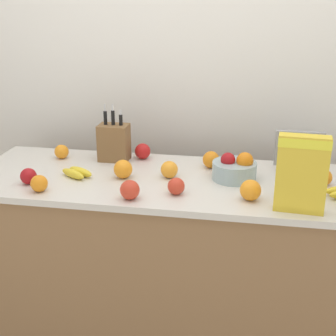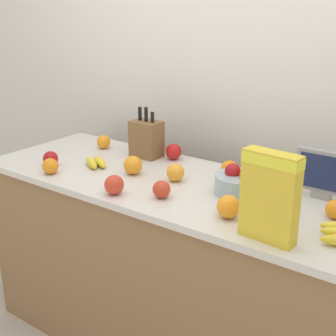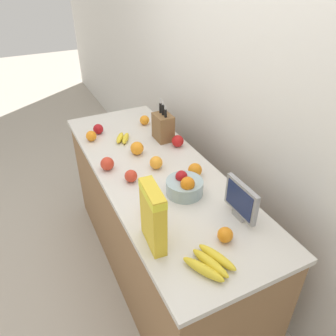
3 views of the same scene
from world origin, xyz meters
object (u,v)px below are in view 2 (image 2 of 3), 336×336
(cereal_box, at_px, (270,193))
(banana_bunch_right, at_px, (96,162))
(apple_leftmost, at_px, (174,152))
(orange_front_center, at_px, (133,165))
(apple_front, at_px, (114,185))
(orange_mid_right, at_px, (50,166))
(orange_near_bowl, at_px, (104,142))
(orange_mid_left, at_px, (230,170))
(apple_near_bananas, at_px, (161,189))
(orange_front_left, at_px, (335,209))
(small_monitor, at_px, (324,173))
(fruit_bowl, at_px, (240,182))
(apple_rightmost, at_px, (51,159))
(orange_back_center, at_px, (228,207))
(knife_block, at_px, (146,139))
(orange_front_right, at_px, (175,172))

(cereal_box, distance_m, banana_bunch_right, 1.02)
(apple_leftmost, xyz_separation_m, orange_front_center, (-0.03, -0.29, 0.00))
(banana_bunch_right, relative_size, apple_front, 2.12)
(banana_bunch_right, relative_size, orange_mid_right, 2.35)
(orange_near_bowl, xyz_separation_m, orange_mid_left, (0.78, -0.00, 0.00))
(apple_leftmost, height_order, orange_mid_right, apple_leftmost)
(apple_near_bananas, distance_m, orange_front_left, 0.67)
(small_monitor, xyz_separation_m, orange_mid_right, (-1.12, -0.45, -0.07))
(cereal_box, xyz_separation_m, orange_mid_right, (-1.08, 0.00, -0.13))
(fruit_bowl, xyz_separation_m, apple_rightmost, (-0.91, -0.22, -0.01))
(orange_back_center, distance_m, orange_front_center, 0.60)
(knife_block, distance_m, apple_rightmost, 0.49)
(cereal_box, xyz_separation_m, apple_front, (-0.68, -0.01, -0.13))
(banana_bunch_right, relative_size, apple_rightmost, 2.38)
(banana_bunch_right, xyz_separation_m, apple_rightmost, (-0.18, -0.12, 0.02))
(small_monitor, height_order, orange_mid_left, small_monitor)
(banana_bunch_right, xyz_separation_m, apple_front, (0.31, -0.21, 0.02))
(apple_near_bananas, bearing_deg, knife_block, 134.72)
(orange_near_bowl, bearing_deg, orange_mid_right, -80.05)
(small_monitor, height_order, orange_front_right, small_monitor)
(orange_front_left, bearing_deg, small_monitor, 123.73)
(apple_leftmost, bearing_deg, orange_near_bowl, -170.39)
(small_monitor, height_order, orange_mid_right, small_monitor)
(apple_near_bananas, relative_size, orange_front_left, 1.01)
(orange_mid_right, bearing_deg, apple_near_bananas, 7.27)
(orange_back_center, relative_size, orange_mid_right, 1.19)
(apple_near_bananas, height_order, orange_front_left, same)
(small_monitor, bearing_deg, apple_leftmost, 175.51)
(small_monitor, bearing_deg, apple_front, -147.26)
(apple_rightmost, bearing_deg, orange_front_center, 20.10)
(apple_front, xyz_separation_m, orange_front_center, (-0.09, 0.23, 0.00))
(banana_bunch_right, bearing_deg, orange_front_right, 8.58)
(cereal_box, height_order, orange_mid_left, cereal_box)
(apple_rightmost, distance_m, orange_mid_left, 0.86)
(knife_block, relative_size, orange_mid_right, 3.94)
(fruit_bowl, relative_size, orange_front_center, 2.33)
(knife_block, xyz_separation_m, cereal_box, (0.88, -0.47, 0.07))
(apple_rightmost, distance_m, apple_near_bananas, 0.67)
(cereal_box, distance_m, orange_front_right, 0.63)
(small_monitor, relative_size, orange_front_right, 2.81)
(orange_front_center, relative_size, orange_mid_right, 1.18)
(orange_front_left, bearing_deg, apple_front, -159.53)
(apple_rightmost, relative_size, orange_mid_left, 0.88)
(fruit_bowl, height_order, orange_near_bowl, fruit_bowl)
(apple_leftmost, distance_m, orange_front_left, 0.90)
(cereal_box, distance_m, orange_back_center, 0.24)
(orange_front_right, distance_m, orange_front_left, 0.70)
(fruit_bowl, bearing_deg, cereal_box, -49.03)
(orange_front_right, height_order, orange_mid_right, orange_front_right)
(knife_block, relative_size, apple_leftmost, 3.59)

